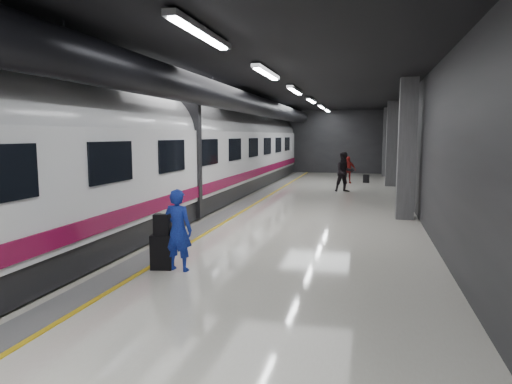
# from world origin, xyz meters

# --- Properties ---
(ground) EXTENTS (40.00, 40.00, 0.00)m
(ground) POSITION_xyz_m (0.00, 0.00, 0.00)
(ground) COLOR silver
(ground) RESTS_ON ground
(platform_hall) EXTENTS (10.02, 40.02, 4.51)m
(platform_hall) POSITION_xyz_m (-0.29, 0.96, 3.54)
(platform_hall) COLOR black
(platform_hall) RESTS_ON ground
(train) EXTENTS (3.05, 38.00, 4.05)m
(train) POSITION_xyz_m (-3.25, -0.00, 2.07)
(train) COLOR black
(train) RESTS_ON ground
(traveler_main) EXTENTS (0.63, 0.44, 1.65)m
(traveler_main) POSITION_xyz_m (-0.29, -5.12, 0.82)
(traveler_main) COLOR #183EB9
(traveler_main) RESTS_ON ground
(suitcase_main) EXTENTS (0.47, 0.34, 0.70)m
(suitcase_main) POSITION_xyz_m (-0.65, -5.12, 0.35)
(suitcase_main) COLOR black
(suitcase_main) RESTS_ON ground
(shoulder_bag) EXTENTS (0.34, 0.21, 0.43)m
(shoulder_bag) POSITION_xyz_m (-0.62, -5.14, 0.92)
(shoulder_bag) COLOR black
(shoulder_bag) RESTS_ON suitcase_main
(traveler_far_a) EXTENTS (1.13, 1.01, 1.92)m
(traveler_far_a) POSITION_xyz_m (2.27, 8.75, 0.96)
(traveler_far_a) COLOR black
(traveler_far_a) RESTS_ON ground
(traveler_far_b) EXTENTS (0.95, 0.57, 1.52)m
(traveler_far_b) POSITION_xyz_m (2.26, 12.94, 0.76)
(traveler_far_b) COLOR maroon
(traveler_far_b) RESTS_ON ground
(suitcase_far) EXTENTS (0.36, 0.28, 0.46)m
(suitcase_far) POSITION_xyz_m (3.28, 13.36, 0.23)
(suitcase_far) COLOR black
(suitcase_far) RESTS_ON ground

